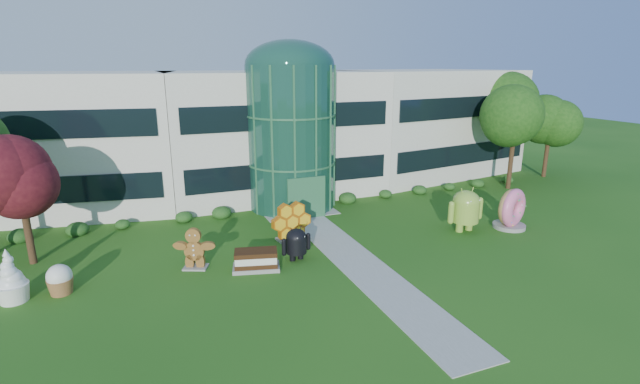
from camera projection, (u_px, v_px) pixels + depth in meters
name	position (u px, v px, depth m)	size (l,w,h in m)	color
ground	(370.00, 273.00, 22.63)	(140.00, 140.00, 0.00)	#215114
building	(268.00, 131.00, 37.48)	(46.00, 15.00, 9.30)	beige
atrium	(291.00, 138.00, 32.04)	(6.00, 6.00, 9.80)	#194738
walkway	(352.00, 257.00, 24.41)	(2.40, 20.00, 0.04)	#9E9E93
tree_red	(24.00, 207.00, 22.98)	(4.00, 4.00, 6.00)	#3F0C14
trees_backdrop	(287.00, 146.00, 33.13)	(52.00, 8.00, 8.40)	#174110
android_green	(466.00, 207.00, 27.99)	(2.64, 1.76, 3.00)	#87B139
android_black	(296.00, 242.00, 23.95)	(1.75, 1.17, 1.99)	black
donut	(511.00, 208.00, 28.56)	(2.46, 1.18, 2.56)	#F05B92
gingerbread	(194.00, 248.00, 22.92)	(2.32, 0.89, 2.14)	brown
ice_cream_sandwich	(256.00, 260.00, 22.90)	(2.29, 1.15, 1.02)	black
honeycomb	(291.00, 223.00, 26.73)	(2.56, 0.92, 2.02)	yellow
froyo	(10.00, 276.00, 19.65)	(1.39, 1.39, 2.38)	white
cupcake	(60.00, 279.00, 20.47)	(1.15, 1.15, 1.38)	white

